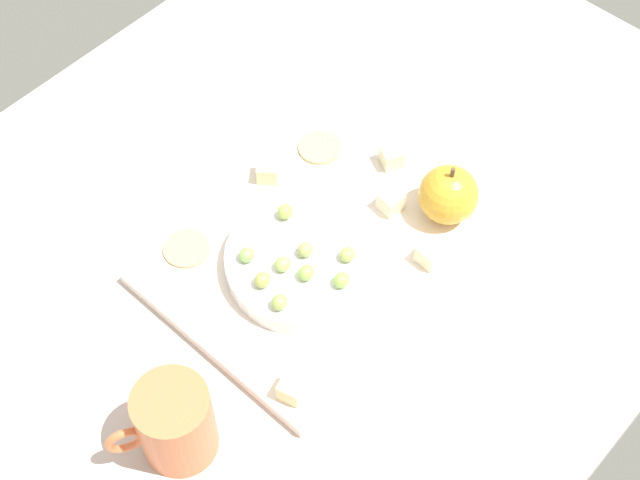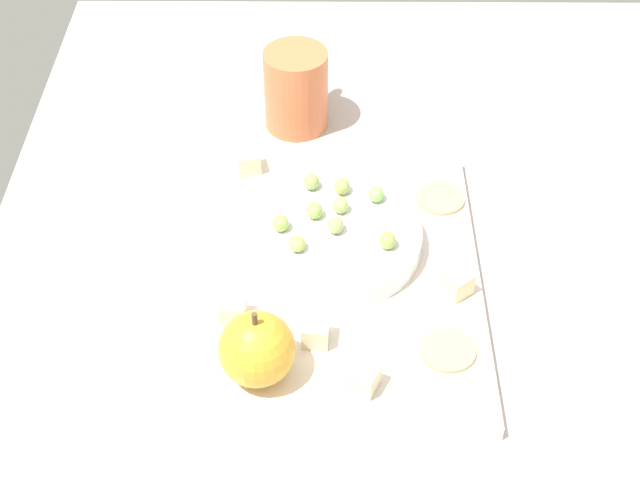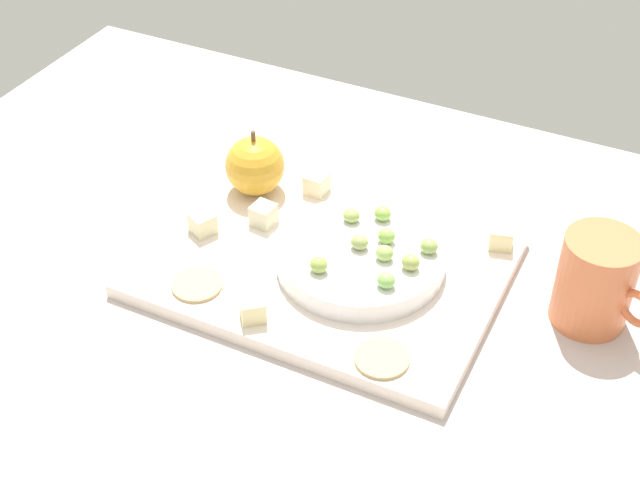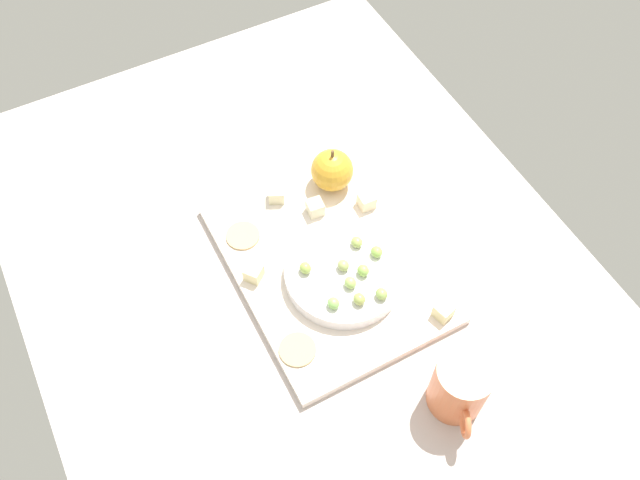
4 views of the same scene
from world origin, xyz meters
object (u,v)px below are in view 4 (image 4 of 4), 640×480
Objects in this scene: grape_1 at (363,271)px; cheese_cube_2 at (254,273)px; cheese_cube_3 at (444,311)px; grape_2 at (382,294)px; cheese_cube_0 at (276,194)px; cup at (460,386)px; cheese_cube_1 at (315,208)px; grape_0 at (377,252)px; serving_dish at (344,273)px; grape_6 at (343,265)px; cracker_1 at (298,350)px; cheese_cube_4 at (367,201)px; grape_4 at (359,299)px; platter at (328,264)px; grape_7 at (332,304)px; grape_5 at (357,242)px; grape_3 at (350,283)px; cracker_0 at (243,236)px; apple_whole at (332,170)px; grape_8 at (305,268)px.

cheese_cube_2 is at bearing -120.67° from grape_1.
cheese_cube_3 is 1.30× the size of grape_2.
cheese_cube_3 is at bearing 21.85° from cheese_cube_0.
cheese_cube_0 is 0.24× the size of cup.
cheese_cube_1 is at bearing -162.61° from cheese_cube_3.
serving_dish is at bearing -91.18° from grape_0.
cup is at bearing 10.88° from grape_6.
grape_1 is (-5.36, 13.52, 3.01)cm from cracker_1.
serving_dish and cheese_cube_4 have the same top height.
grape_2 is at bearing 1.98° from cheese_cube_1.
platter is at bearing 179.73° from grape_4.
cheese_cube_2 reaches higher than platter.
grape_0 is 3.87cm from grape_1.
grape_7 is (-1.94, -7.05, -0.02)cm from grape_2.
grape_0 is (6.37, 17.28, 1.95)cm from cheese_cube_2.
cheese_cube_3 is (12.25, 9.54, 0.04)cm from serving_dish.
grape_7 is at bearing -5.38° from cheese_cube_0.
grape_5 is 4.62cm from grape_6.
grape_5 is at bearing 131.71° from grape_7.
grape_5 reaches higher than cheese_cube_1.
cracker_1 is 2.81× the size of grape_3.
cheese_cube_0 is (-14.29, -1.75, 2.04)cm from platter.
platter is at bearing 135.32° from cracker_1.
cheese_cube_3 is at bearing 49.15° from cheese_cube_2.
serving_dish reaches higher than cracker_1.
grape_5 is 11.14cm from grape_7.
apple_whole is at bearing 98.84° from cracker_0.
grape_0 and grape_3 have the same top height.
grape_4 is (23.61, 1.71, 1.99)cm from cheese_cube_0.
cheese_cube_0 is 6.77cm from cheese_cube_1.
cheese_cube_3 reaches higher than cracker_0.
grape_8 is at bearing 59.50° from cheese_cube_2.
grape_7 is (14.50, -14.25, 1.93)cm from cheese_cube_4.
cheese_cube_2 is 33.72cm from cup.
grape_6 is (13.56, 10.27, 2.96)cm from cracker_0.
cheese_cube_4 is (7.92, 12.14, 0.00)cm from cheese_cube_0.
grape_5 and grape_6 have the same top height.
grape_0 reaches higher than cracker_1.
apple_whole is 3.66× the size of grape_8.
grape_5 reaches higher than serving_dish.
cracker_0 is 2.81× the size of grape_6.
grape_2 is 7.31cm from grape_7.
cheese_cube_0 is (-17.81, -2.51, 0.04)cm from serving_dish.
grape_1 reaches higher than serving_dish.
grape_1 is 4.75cm from grape_4.
apple_whole is 28.87cm from cheese_cube_3.
grape_0 is at bearing 118.90° from grape_1.
grape_4 is at bearing -7.86° from serving_dish.
grape_5 is 0.18× the size of cup.
grape_7 is (7.41, -8.31, 0.04)cm from grape_5.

